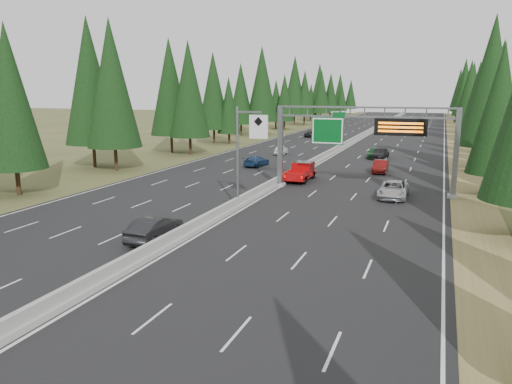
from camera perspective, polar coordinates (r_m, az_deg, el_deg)
road at (r=92.62m, az=11.06°, el=5.60°), size 32.00×260.00×0.08m
shoulder_right at (r=91.46m, az=22.16°, el=4.89°), size 3.60×260.00×0.06m
shoulder_left at (r=97.09m, az=0.59°, el=6.07°), size 3.60×260.00×0.06m
median_barrier at (r=92.59m, az=11.07°, el=5.83°), size 0.70×260.00×0.85m
sign_gantry at (r=46.39m, az=12.96°, el=6.27°), size 16.75×0.98×7.80m
hov_sign_pole at (r=38.93m, az=-1.36°, el=4.79°), size 2.80×0.50×8.00m
tree_row_right at (r=96.72m, az=24.98°, el=10.42°), size 10.95×240.98×19.00m
tree_row_left at (r=82.35m, az=-6.31°, el=11.53°), size 12.31×238.63×18.71m
silver_minivan at (r=45.14m, az=15.44°, el=0.27°), size 2.47×5.24×1.45m
red_pickup at (r=52.31m, az=5.28°, el=2.50°), size 2.05×5.75×1.87m
car_ahead_green at (r=71.16m, az=13.45°, el=4.40°), size 1.82×4.44×1.51m
car_ahead_dkred at (r=58.61m, az=14.03°, el=2.85°), size 1.57×4.33×1.42m
car_ahead_dkgrey at (r=70.92m, az=13.92°, el=4.32°), size 2.47×5.09×1.43m
car_ahead_white at (r=117.08m, az=14.56°, el=7.06°), size 3.00×5.89×1.59m
car_ahead_far at (r=124.52m, az=16.66°, el=7.21°), size 2.11×4.87×1.63m
car_onc_near at (r=31.84m, az=-11.52°, el=-4.11°), size 1.65×4.65×1.53m
car_onc_blue at (r=61.82m, az=0.04°, el=3.58°), size 2.26×4.64×1.30m
car_onc_white at (r=73.29m, az=2.87°, el=4.84°), size 1.97×4.08×1.34m
car_onc_far at (r=101.61m, az=6.38°, el=6.65°), size 2.38×4.84×1.32m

